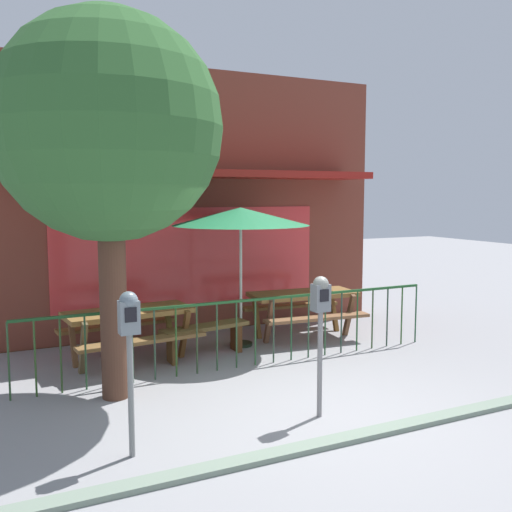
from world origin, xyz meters
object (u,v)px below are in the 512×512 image
object	(u,v)px
picnic_table_right	(303,302)
parking_meter_near	(129,330)
patio_bench	(205,334)
street_tree	(108,129)
picnic_table_left	(129,321)
parking_meter_far	(321,309)
patio_umbrella	(241,217)

from	to	relation	value
picnic_table_right	parking_meter_near	bearing A→B (deg)	-139.40
patio_bench	street_tree	size ratio (longest dim) A/B	0.32
picnic_table_left	street_tree	xyz separation A→B (m)	(-0.49, -1.34, 2.56)
patio_bench	parking_meter_near	distance (m)	3.39
parking_meter_far	street_tree	bearing A→B (deg)	140.28
picnic_table_left	patio_umbrella	distance (m)	2.34
street_tree	parking_meter_near	bearing A→B (deg)	-96.65
picnic_table_left	picnic_table_right	distance (m)	3.02
picnic_table_right	street_tree	xyz separation A→B (m)	(-3.50, -1.53, 2.56)
parking_meter_near	parking_meter_far	size ratio (longest dim) A/B	1.00
patio_bench	parking_meter_near	size ratio (longest dim) A/B	0.92
picnic_table_right	street_tree	distance (m)	4.60
picnic_table_right	patio_bench	distance (m)	1.98
picnic_table_left	patio_umbrella	world-z (taller)	patio_umbrella
parking_meter_far	street_tree	xyz separation A→B (m)	(-1.89, 1.57, 1.96)
picnic_table_right	parking_meter_near	size ratio (longest dim) A/B	1.23
patio_bench	parking_meter_near	bearing A→B (deg)	-122.56
patio_bench	parking_meter_far	size ratio (longest dim) A/B	0.92
picnic_table_left	picnic_table_right	bearing A→B (deg)	3.59
patio_umbrella	street_tree	bearing A→B (deg)	-147.48
patio_bench	picnic_table_left	bearing A→B (deg)	169.47
patio_bench	picnic_table_right	bearing A→B (deg)	11.54
parking_meter_near	street_tree	xyz separation A→B (m)	(0.19, 1.63, 1.96)
patio_bench	street_tree	bearing A→B (deg)	-144.14
picnic_table_left	patio_umbrella	xyz separation A→B (m)	(1.83, 0.13, 1.46)
picnic_table_right	parking_meter_near	distance (m)	4.89
parking_meter_near	street_tree	world-z (taller)	street_tree
parking_meter_far	street_tree	distance (m)	3.15
parking_meter_near	parking_meter_far	world-z (taller)	same
picnic_table_left	patio_umbrella	bearing A→B (deg)	4.16
street_tree	patio_umbrella	bearing A→B (deg)	32.52
picnic_table_left	parking_meter_far	distance (m)	3.29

